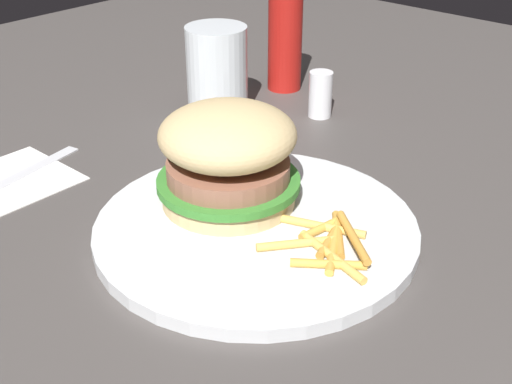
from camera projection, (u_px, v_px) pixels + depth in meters
ground_plane at (267, 250)px, 0.56m from camera, size 1.60×1.60×0.00m
plate at (256, 228)px, 0.58m from camera, size 0.28×0.28×0.01m
sandwich at (228, 156)px, 0.59m from camera, size 0.13×0.13×0.09m
fries_pile at (328, 241)px, 0.55m from camera, size 0.09×0.11×0.01m
napkin at (11, 180)px, 0.67m from camera, size 0.11×0.11×0.00m
fork at (9, 178)px, 0.67m from camera, size 0.17×0.05×0.00m
drink_glass at (217, 74)px, 0.80m from camera, size 0.07×0.07×0.11m
ketchup_bottle at (285, 34)px, 0.86m from camera, size 0.04×0.04×0.15m
salt_shaker at (320, 94)px, 0.80m from camera, size 0.03×0.03×0.06m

